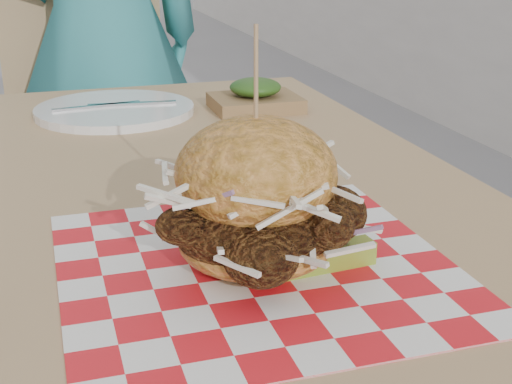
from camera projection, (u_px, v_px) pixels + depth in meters
diner at (103, 38)px, 1.80m from camera, size 0.65×0.51×1.58m
patio_table at (154, 243)px, 0.91m from camera, size 0.80×1.20×0.75m
patio_chair at (96, 129)px, 1.89m from camera, size 0.47×0.48×0.95m
paper_liner at (256, 266)px, 0.67m from camera, size 0.36×0.36×0.00m
sandwich at (256, 204)px, 0.65m from camera, size 0.20×0.20×0.22m
pickle_spear at (326, 257)px, 0.66m from camera, size 0.10×0.03×0.02m
place_setting at (115, 110)px, 1.22m from camera, size 0.27×0.27×0.02m
kraft_tray at (255, 97)px, 1.24m from camera, size 0.15×0.12×0.06m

